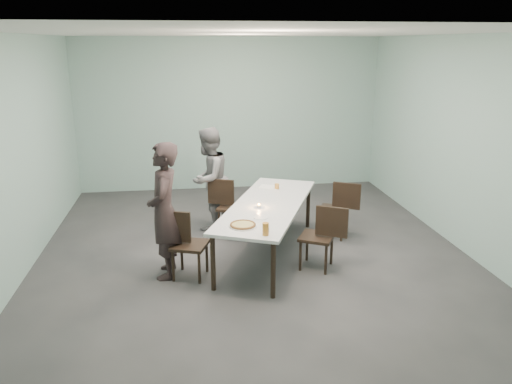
{
  "coord_description": "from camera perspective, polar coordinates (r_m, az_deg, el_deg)",
  "views": [
    {
      "loc": [
        -0.88,
        -6.44,
        2.88
      ],
      "look_at": [
        0.0,
        -0.23,
        1.0
      ],
      "focal_mm": 35.0,
      "sensor_mm": 36.0,
      "label": 1
    }
  ],
  "objects": [
    {
      "name": "ground",
      "position": [
        7.11,
        -0.27,
        -7.2
      ],
      "size": [
        7.0,
        7.0,
        0.0
      ],
      "primitive_type": "plane",
      "color": "#333335",
      "rests_on": "ground"
    },
    {
      "name": "room_shell",
      "position": [
        6.56,
        -0.29,
        9.2
      ],
      "size": [
        6.02,
        7.02,
        3.01
      ],
      "color": "#92B8B0",
      "rests_on": "ground"
    },
    {
      "name": "table",
      "position": [
        6.9,
        1.35,
        -1.79
      ],
      "size": [
        1.85,
        2.74,
        0.75
      ],
      "rotation": [
        0.0,
        0.0,
        -0.41
      ],
      "color": "white",
      "rests_on": "ground"
    },
    {
      "name": "chair_near_left",
      "position": [
        6.38,
        -8.31,
        -5.4
      ],
      "size": [
        0.65,
        0.53,
        0.87
      ],
      "rotation": [
        0.0,
        0.0,
        -0.32
      ],
      "color": "black",
      "rests_on": "ground"
    },
    {
      "name": "chair_far_left",
      "position": [
        7.74,
        -3.24,
        -1.24
      ],
      "size": [
        0.65,
        0.55,
        0.87
      ],
      "rotation": [
        0.0,
        0.0,
        -0.4
      ],
      "color": "black",
      "rests_on": "ground"
    },
    {
      "name": "chair_near_right",
      "position": [
        6.59,
        7.66,
        -4.65
      ],
      "size": [
        0.65,
        0.57,
        0.87
      ],
      "rotation": [
        0.0,
        0.0,
        2.64
      ],
      "color": "black",
      "rests_on": "ground"
    },
    {
      "name": "chair_far_right",
      "position": [
        7.7,
        9.44,
        -1.55
      ],
      "size": [
        0.65,
        0.57,
        0.87
      ],
      "rotation": [
        0.0,
        0.0,
        2.66
      ],
      "color": "black",
      "rests_on": "ground"
    },
    {
      "name": "diner_near",
      "position": [
        6.32,
        -10.44,
        -2.15
      ],
      "size": [
        0.45,
        0.66,
        1.74
      ],
      "primitive_type": "imported",
      "rotation": [
        0.0,
        0.0,
        -1.63
      ],
      "color": "black",
      "rests_on": "ground"
    },
    {
      "name": "diner_far",
      "position": [
        7.93,
        -5.43,
        1.52
      ],
      "size": [
        0.94,
        1.0,
        1.63
      ],
      "primitive_type": "imported",
      "rotation": [
        0.0,
        0.0,
        -2.14
      ],
      "color": "slate",
      "rests_on": "ground"
    },
    {
      "name": "pizza",
      "position": [
        6.04,
        -1.51,
        -3.79
      ],
      "size": [
        0.34,
        0.34,
        0.04
      ],
      "color": "white",
      "rests_on": "table"
    },
    {
      "name": "side_plate",
      "position": [
        6.33,
        0.55,
        -2.92
      ],
      "size": [
        0.18,
        0.18,
        0.01
      ],
      "primitive_type": "cylinder",
      "color": "white",
      "rests_on": "table"
    },
    {
      "name": "beer_glass",
      "position": [
        5.75,
        1.11,
        -4.26
      ],
      "size": [
        0.08,
        0.08,
        0.15
      ],
      "primitive_type": "cylinder",
      "color": "#C87F2B",
      "rests_on": "table"
    },
    {
      "name": "water_tumbler",
      "position": [
        5.84,
        1.16,
        -4.23
      ],
      "size": [
        0.08,
        0.08,
        0.09
      ],
      "primitive_type": "cylinder",
      "color": "silver",
      "rests_on": "table"
    },
    {
      "name": "tealight",
      "position": [
        6.71,
        0.34,
        -1.64
      ],
      "size": [
        0.06,
        0.06,
        0.05
      ],
      "color": "silver",
      "rests_on": "table"
    },
    {
      "name": "amber_tumbler",
      "position": [
        7.57,
        2.39,
        0.65
      ],
      "size": [
        0.07,
        0.07,
        0.08
      ],
      "primitive_type": "cylinder",
      "color": "#C87F2B",
      "rests_on": "table"
    },
    {
      "name": "menu",
      "position": [
        7.67,
        1.55,
        0.58
      ],
      "size": [
        0.36,
        0.32,
        0.01
      ],
      "primitive_type": "cube",
      "rotation": [
        0.0,
        0.0,
        -0.41
      ],
      "color": "silver",
      "rests_on": "table"
    }
  ]
}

